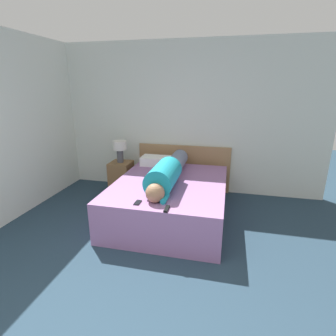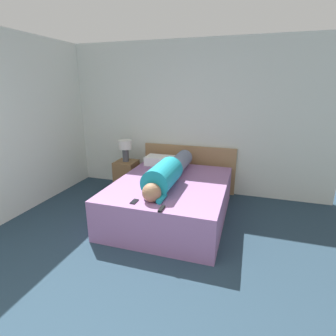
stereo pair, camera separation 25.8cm
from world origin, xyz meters
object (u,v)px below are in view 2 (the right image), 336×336
at_px(bed, 171,199).
at_px(person_lying, 169,172).
at_px(nightstand, 127,176).
at_px(pillow_near_headboard, 163,161).
at_px(cell_phone, 134,202).
at_px(table_lamp, 125,147).
at_px(tv_remote, 162,209).

height_order(bed, person_lying, person_lying).
bearing_deg(nightstand, pillow_near_headboard, 2.27).
height_order(nightstand, cell_phone, nightstand).
xyz_separation_m(person_lying, pillow_near_headboard, (-0.35, 0.80, -0.08)).
distance_m(nightstand, table_lamp, 0.54).
bearing_deg(person_lying, pillow_near_headboard, 113.46).
relative_size(nightstand, tv_remote, 3.76).
bearing_deg(cell_phone, tv_remote, -14.16).
bearing_deg(person_lying, tv_remote, -77.87).
height_order(tv_remote, cell_phone, tv_remote).
height_order(pillow_near_headboard, tv_remote, pillow_near_headboard).
height_order(bed, pillow_near_headboard, pillow_near_headboard).
height_order(bed, cell_phone, cell_phone).
distance_m(person_lying, cell_phone, 0.78).
bearing_deg(pillow_near_headboard, tv_remote, -72.15).
xyz_separation_m(nightstand, cell_phone, (0.86, -1.51, 0.27)).
height_order(pillow_near_headboard, cell_phone, pillow_near_headboard).
distance_m(table_lamp, person_lying, 1.31).
distance_m(person_lying, pillow_near_headboard, 0.88).
bearing_deg(pillow_near_headboard, bed, -63.98).
relative_size(bed, person_lying, 1.11).
relative_size(person_lying, cell_phone, 13.24).
bearing_deg(cell_phone, bed, 74.61).
bearing_deg(bed, pillow_near_headboard, 116.02).
bearing_deg(tv_remote, bed, 100.09).
distance_m(person_lying, tv_remote, 0.87).
xyz_separation_m(bed, pillow_near_headboard, (-0.37, 0.76, 0.35)).
relative_size(tv_remote, cell_phone, 1.15).
distance_m(bed, cell_phone, 0.86).
xyz_separation_m(table_lamp, pillow_near_headboard, (0.70, 0.03, -0.20)).
bearing_deg(nightstand, bed, -34.34).
height_order(person_lying, tv_remote, person_lying).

